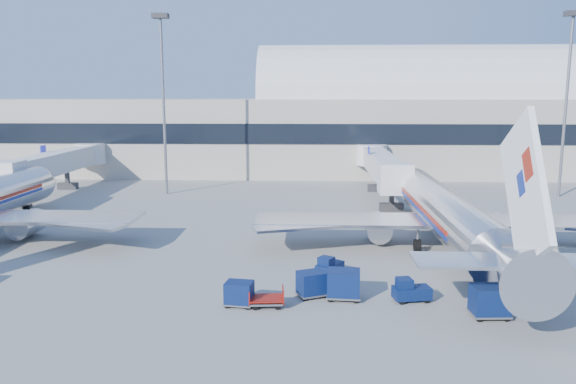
{
  "coord_description": "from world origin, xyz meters",
  "views": [
    {
      "loc": [
        -1.29,
        -41.09,
        12.59
      ],
      "look_at": [
        -3.24,
        6.0,
        4.48
      ],
      "focal_mm": 35.0,
      "sensor_mm": 36.0,
      "label": 1
    }
  ],
  "objects_px": {
    "mast_east": "(568,77)",
    "mast_west": "(163,78)",
    "airliner_main": "(448,215)",
    "jetbridge_mid": "(59,163)",
    "barrier_near": "(558,254)",
    "cart_train_a": "(344,284)",
    "tug_right": "(493,274)",
    "tug_left": "(329,267)",
    "cart_train_b": "(312,283)",
    "cart_open_red": "(267,300)",
    "cart_train_c": "(239,293)",
    "cart_solo_near": "(490,301)",
    "jetbridge_near": "(380,164)",
    "tug_lead": "(410,291)"
  },
  "relations": [
    {
      "from": "jetbridge_near",
      "to": "mast_west",
      "type": "distance_m",
      "value": 29.67
    },
    {
      "from": "jetbridge_near",
      "to": "cart_open_red",
      "type": "height_order",
      "value": "jetbridge_near"
    },
    {
      "from": "tug_right",
      "to": "cart_train_c",
      "type": "distance_m",
      "value": 17.24
    },
    {
      "from": "jetbridge_near",
      "to": "cart_train_c",
      "type": "bearing_deg",
      "value": -108.37
    },
    {
      "from": "jetbridge_near",
      "to": "barrier_near",
      "type": "distance_m",
      "value": 30.82
    },
    {
      "from": "mast_east",
      "to": "cart_train_b",
      "type": "relative_size",
      "value": 9.97
    },
    {
      "from": "mast_west",
      "to": "barrier_near",
      "type": "bearing_deg",
      "value": -36.38
    },
    {
      "from": "tug_lead",
      "to": "tug_right",
      "type": "relative_size",
      "value": 0.89
    },
    {
      "from": "tug_lead",
      "to": "mast_west",
      "type": "bearing_deg",
      "value": 112.67
    },
    {
      "from": "jetbridge_mid",
      "to": "cart_train_b",
      "type": "xyz_separation_m",
      "value": [
        33.25,
        -37.88,
        -3.06
      ]
    },
    {
      "from": "mast_east",
      "to": "mast_west",
      "type": "bearing_deg",
      "value": 180.0
    },
    {
      "from": "airliner_main",
      "to": "barrier_near",
      "type": "height_order",
      "value": "airliner_main"
    },
    {
      "from": "tug_right",
      "to": "cart_solo_near",
      "type": "relative_size",
      "value": 1.24
    },
    {
      "from": "cart_train_a",
      "to": "cart_solo_near",
      "type": "xyz_separation_m",
      "value": [
        8.19,
        -2.61,
        -0.0
      ]
    },
    {
      "from": "airliner_main",
      "to": "barrier_near",
      "type": "bearing_deg",
      "value": -17.39
    },
    {
      "from": "tug_lead",
      "to": "cart_train_b",
      "type": "xyz_separation_m",
      "value": [
        -6.07,
        0.53,
        0.19
      ]
    },
    {
      "from": "tug_right",
      "to": "tug_left",
      "type": "relative_size",
      "value": 1.12
    },
    {
      "from": "cart_train_b",
      "to": "jetbridge_mid",
      "type": "bearing_deg",
      "value": 107.21
    },
    {
      "from": "cart_train_c",
      "to": "barrier_near",
      "type": "bearing_deg",
      "value": 33.05
    },
    {
      "from": "mast_east",
      "to": "cart_train_a",
      "type": "xyz_separation_m",
      "value": [
        -29.19,
        -37.43,
        -13.8
      ]
    },
    {
      "from": "jetbridge_near",
      "to": "tug_right",
      "type": "xyz_separation_m",
      "value": [
        3.44,
        -35.06,
        -3.19
      ]
    },
    {
      "from": "mast_east",
      "to": "airliner_main",
      "type": "bearing_deg",
      "value": -128.11
    },
    {
      "from": "airliner_main",
      "to": "mast_east",
      "type": "height_order",
      "value": "mast_east"
    },
    {
      "from": "cart_train_b",
      "to": "barrier_near",
      "type": "bearing_deg",
      "value": 1.29
    },
    {
      "from": "cart_open_red",
      "to": "cart_train_a",
      "type": "bearing_deg",
      "value": 12.38
    },
    {
      "from": "mast_east",
      "to": "cart_open_red",
      "type": "bearing_deg",
      "value": -131.08
    },
    {
      "from": "mast_west",
      "to": "cart_train_a",
      "type": "height_order",
      "value": "mast_west"
    },
    {
      "from": "tug_lead",
      "to": "tug_left",
      "type": "relative_size",
      "value": 1.0
    },
    {
      "from": "cart_solo_near",
      "to": "tug_right",
      "type": "bearing_deg",
      "value": 66.69
    },
    {
      "from": "cart_train_b",
      "to": "jetbridge_near",
      "type": "bearing_deg",
      "value": 52.93
    },
    {
      "from": "barrier_near",
      "to": "tug_left",
      "type": "height_order",
      "value": "tug_left"
    },
    {
      "from": "airliner_main",
      "to": "jetbridge_near",
      "type": "relative_size",
      "value": 1.35
    },
    {
      "from": "mast_west",
      "to": "cart_train_a",
      "type": "xyz_separation_m",
      "value": [
        20.81,
        -37.43,
        -13.8
      ]
    },
    {
      "from": "mast_east",
      "to": "tug_right",
      "type": "height_order",
      "value": "mast_east"
    },
    {
      "from": "cart_solo_near",
      "to": "jetbridge_near",
      "type": "bearing_deg",
      "value": 88.05
    },
    {
      "from": "cart_train_b",
      "to": "tug_left",
      "type": "bearing_deg",
      "value": 50.5
    },
    {
      "from": "tug_left",
      "to": "cart_solo_near",
      "type": "relative_size",
      "value": 1.11
    },
    {
      "from": "tug_lead",
      "to": "jetbridge_near",
      "type": "bearing_deg",
      "value": 75.15
    },
    {
      "from": "mast_east",
      "to": "barrier_near",
      "type": "xyz_separation_m",
      "value": [
        -12.0,
        -28.0,
        -14.34
      ]
    },
    {
      "from": "airliner_main",
      "to": "cart_open_red",
      "type": "distance_m",
      "value": 19.47
    },
    {
      "from": "mast_west",
      "to": "cart_solo_near",
      "type": "xyz_separation_m",
      "value": [
        29.0,
        -40.04,
        -13.8
      ]
    },
    {
      "from": "jetbridge_near",
      "to": "cart_solo_near",
      "type": "distance_m",
      "value": 40.98
    },
    {
      "from": "mast_west",
      "to": "cart_train_b",
      "type": "bearing_deg",
      "value": -63.05
    },
    {
      "from": "airliner_main",
      "to": "cart_open_red",
      "type": "xyz_separation_m",
      "value": [
        -13.9,
        -13.39,
        -2.52
      ]
    },
    {
      "from": "barrier_near",
      "to": "cart_train_c",
      "type": "xyz_separation_m",
      "value": [
        -23.58,
        -10.86,
        0.35
      ]
    },
    {
      "from": "mast_west",
      "to": "tug_left",
      "type": "distance_m",
      "value": 40.95
    },
    {
      "from": "airliner_main",
      "to": "jetbridge_mid",
      "type": "distance_m",
      "value": 51.62
    },
    {
      "from": "airliner_main",
      "to": "barrier_near",
      "type": "distance_m",
      "value": 8.74
    },
    {
      "from": "jetbridge_near",
      "to": "tug_left",
      "type": "bearing_deg",
      "value": -102.69
    },
    {
      "from": "mast_west",
      "to": "jetbridge_near",
      "type": "bearing_deg",
      "value": 1.68
    }
  ]
}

